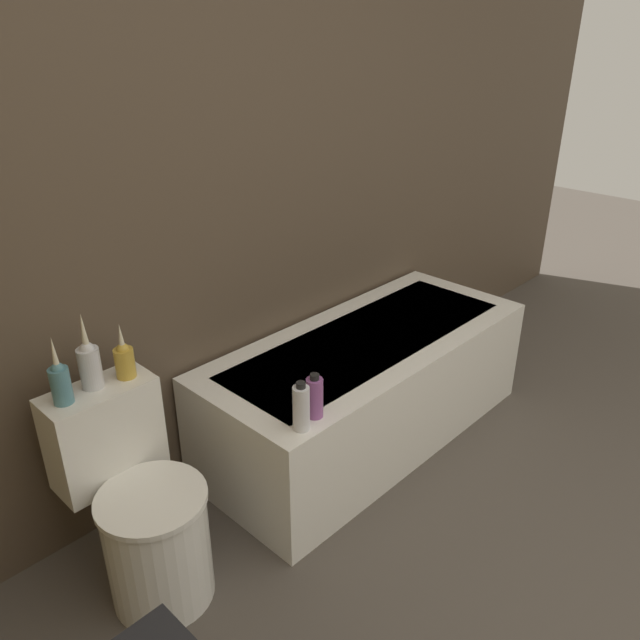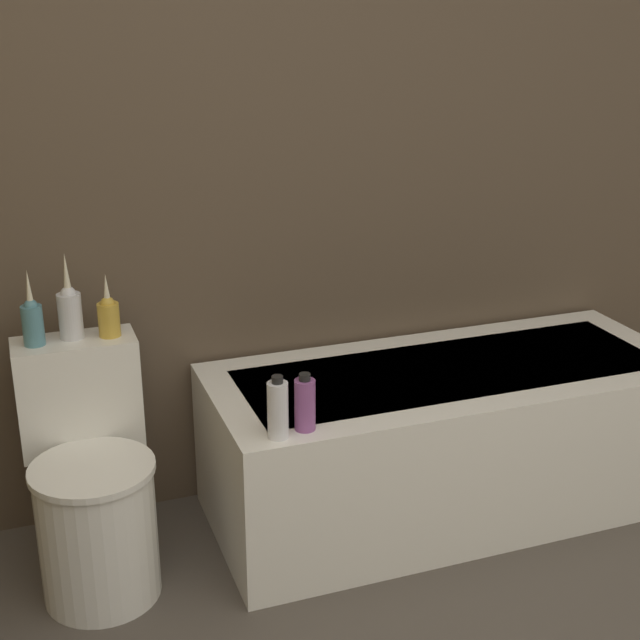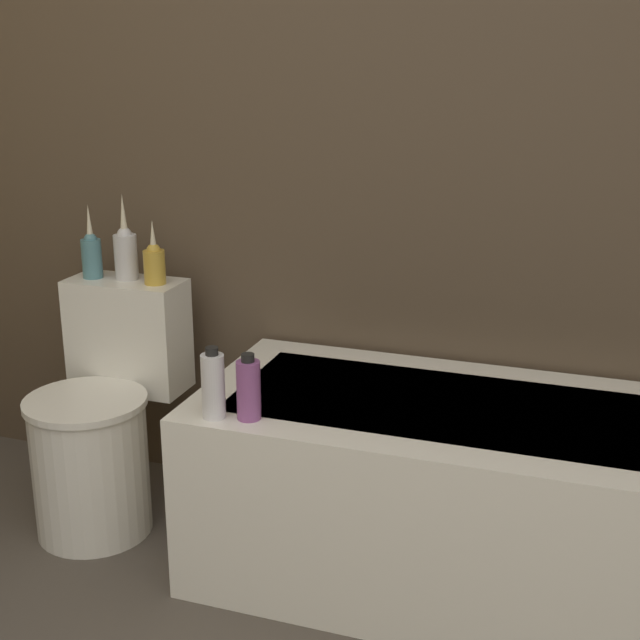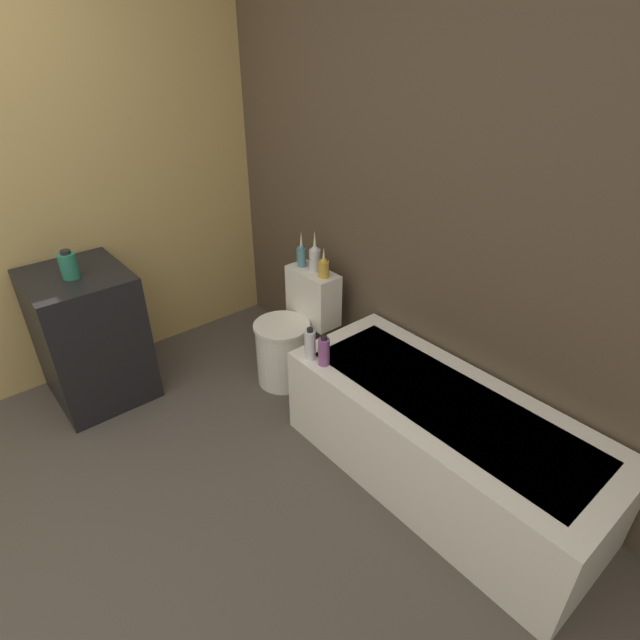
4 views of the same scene
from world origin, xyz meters
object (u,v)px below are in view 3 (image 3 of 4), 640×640
(vase_gold, at_px, (91,253))
(vase_bronze, at_px, (154,262))
(vase_silver, at_px, (126,251))
(bathtub, at_px, (498,501))
(shampoo_bottle_short, at_px, (249,389))
(toilet, at_px, (103,424))
(shampoo_bottle_tall, at_px, (213,385))

(vase_gold, height_order, vase_bronze, vase_gold)
(vase_gold, relative_size, vase_silver, 0.87)
(bathtub, distance_m, shampoo_bottle_short, 0.73)
(vase_silver, bearing_deg, shampoo_bottle_short, -36.04)
(bathtub, distance_m, vase_bronze, 1.21)
(toilet, bearing_deg, vase_gold, 121.75)
(toilet, height_order, vase_silver, vase_silver)
(bathtub, bearing_deg, shampoo_bottle_short, -157.38)
(bathtub, relative_size, vase_silver, 6.12)
(bathtub, height_order, shampoo_bottle_tall, shampoo_bottle_tall)
(toilet, relative_size, vase_silver, 2.73)
(bathtub, distance_m, vase_gold, 1.41)
(vase_silver, relative_size, vase_bronze, 1.35)
(vase_silver, distance_m, vase_bronze, 0.11)
(toilet, xyz_separation_m, vase_bronze, (0.11, 0.17, 0.47))
(vase_bronze, relative_size, shampoo_bottle_tall, 1.05)
(toilet, relative_size, shampoo_bottle_tall, 3.86)
(bathtub, relative_size, toilet, 2.25)
(vase_bronze, bearing_deg, toilet, -121.81)
(vase_silver, xyz_separation_m, shampoo_bottle_short, (0.59, -0.43, -0.21))
(bathtub, relative_size, vase_gold, 7.06)
(toilet, xyz_separation_m, shampoo_bottle_tall, (0.50, -0.25, 0.29))
(bathtub, xyz_separation_m, vase_silver, (-1.19, 0.18, 0.54))
(toilet, distance_m, shampoo_bottle_short, 0.69)
(vase_bronze, distance_m, shampoo_bottle_short, 0.66)
(shampoo_bottle_tall, bearing_deg, vase_silver, 138.19)
(vase_silver, relative_size, shampoo_bottle_short, 1.53)
(vase_bronze, bearing_deg, vase_gold, 179.88)
(toilet, bearing_deg, shampoo_bottle_tall, -26.80)
(vase_gold, bearing_deg, bathtub, -6.95)
(bathtub, relative_size, shampoo_bottle_short, 9.38)
(toilet, xyz_separation_m, vase_silver, (0.00, 0.20, 0.49))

